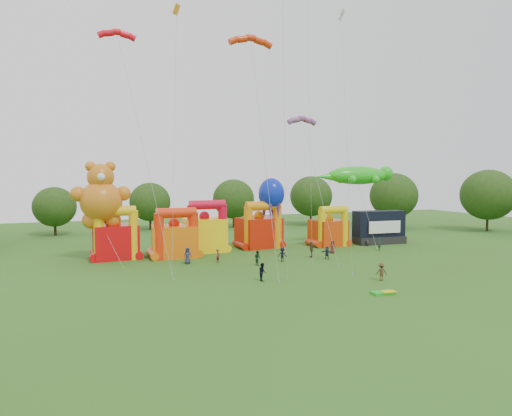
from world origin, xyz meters
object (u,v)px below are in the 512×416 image
object	(u,v)px
bouncy_castle_0	(116,239)
teddy_bear_kite	(104,208)
spectator_4	(311,250)
spectator_0	(188,256)
bouncy_castle_2	(205,232)
gecko_kite	(359,181)
stage_trailer	(379,228)
octopus_kite	(272,199)

from	to	relation	value
bouncy_castle_0	teddy_bear_kite	xyz separation A→B (m)	(-1.39, -1.07, 3.88)
spectator_4	spectator_0	bearing A→B (deg)	-70.23
bouncy_castle_0	spectator_4	world-z (taller)	bouncy_castle_0
teddy_bear_kite	spectator_0	distance (m)	11.70
bouncy_castle_2	gecko_kite	distance (m)	24.49
stage_trailer	gecko_kite	distance (m)	7.76
bouncy_castle_0	spectator_4	size ratio (longest dim) A/B	3.36
bouncy_castle_0	octopus_kite	xyz separation A→B (m)	(21.33, 1.03, 4.51)
bouncy_castle_2	gecko_kite	size ratio (longest dim) A/B	0.53
octopus_kite	spectator_0	xyz separation A→B (m)	(-13.79, -7.37, -6.05)
teddy_bear_kite	spectator_4	xyz separation A→B (m)	(24.46, -6.57, -5.40)
teddy_bear_kite	spectator_4	world-z (taller)	teddy_bear_kite
gecko_kite	teddy_bear_kite	bearing A→B (deg)	-178.20
bouncy_castle_2	spectator_4	bearing A→B (deg)	-38.03
stage_trailer	gecko_kite	size ratio (longest dim) A/B	0.59
spectator_0	teddy_bear_kite	bearing A→B (deg)	148.61
stage_trailer	octopus_kite	xyz separation A→B (m)	(-16.93, 1.72, 4.61)
spectator_0	spectator_4	size ratio (longest dim) A/B	0.98
stage_trailer	spectator_0	xyz separation A→B (m)	(-30.72, -5.66, -1.44)
gecko_kite	bouncy_castle_2	bearing A→B (deg)	177.03
bouncy_castle_2	teddy_bear_kite	world-z (taller)	teddy_bear_kite
spectator_0	bouncy_castle_2	bearing A→B (deg)	60.87
teddy_bear_kite	spectator_4	bearing A→B (deg)	-15.04
spectator_0	bouncy_castle_0	bearing A→B (deg)	139.06
spectator_0	spectator_4	xyz separation A→B (m)	(15.52, -1.31, 0.02)
gecko_kite	spectator_0	distance (m)	29.58
stage_trailer	teddy_bear_kite	xyz separation A→B (m)	(-39.66, -0.39, 3.98)
octopus_kite	spectator_4	xyz separation A→B (m)	(1.74, -8.68, -6.03)
stage_trailer	teddy_bear_kite	world-z (taller)	teddy_bear_kite
gecko_kite	spectator_4	world-z (taller)	gecko_kite
gecko_kite	stage_trailer	bearing A→B (deg)	-13.58
bouncy_castle_2	spectator_0	bearing A→B (deg)	-118.23
spectator_4	bouncy_castle_2	bearing A→B (deg)	-103.44
bouncy_castle_0	teddy_bear_kite	distance (m)	4.26
bouncy_castle_0	gecko_kite	xyz separation A→B (m)	(35.14, 0.07, 6.96)
bouncy_castle_0	spectator_0	world-z (taller)	bouncy_castle_0
octopus_kite	spectator_4	bearing A→B (deg)	-78.69
stage_trailer	gecko_kite	xyz separation A→B (m)	(-3.13, 0.75, 7.06)
spectator_4	teddy_bear_kite	bearing A→B (deg)	-80.45
bouncy_castle_2	octopus_kite	size ratio (longest dim) A/B	0.70
stage_trailer	spectator_0	bearing A→B (deg)	-169.57
stage_trailer	bouncy_castle_2	bearing A→B (deg)	175.76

